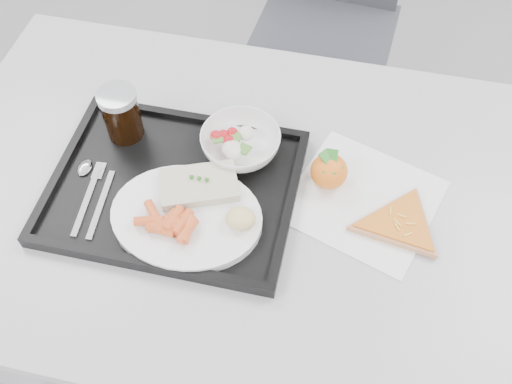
# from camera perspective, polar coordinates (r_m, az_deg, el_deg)

# --- Properties ---
(table) EXTENTS (1.20, 0.80, 0.75)m
(table) POSITION_cam_1_polar(r_m,az_deg,el_deg) (1.12, -1.60, -1.86)
(table) COLOR #A4A4A6
(table) RESTS_ON ground
(chair) EXTENTS (0.45, 0.45, 0.93)m
(chair) POSITION_cam_1_polar(r_m,az_deg,el_deg) (1.85, 7.30, 18.52)
(chair) COLOR #323339
(chair) RESTS_ON ground
(tray) EXTENTS (0.45, 0.35, 0.03)m
(tray) POSITION_cam_1_polar(r_m,az_deg,el_deg) (1.07, -8.15, 0.43)
(tray) COLOR black
(tray) RESTS_ON table
(dinner_plate) EXTENTS (0.27, 0.27, 0.02)m
(dinner_plate) POSITION_cam_1_polar(r_m,az_deg,el_deg) (1.01, -6.96, -2.50)
(dinner_plate) COLOR white
(dinner_plate) RESTS_ON tray
(fish_fillet) EXTENTS (0.16, 0.13, 0.03)m
(fish_fillet) POSITION_cam_1_polar(r_m,az_deg,el_deg) (1.03, -5.72, 0.73)
(fish_fillet) COLOR beige
(fish_fillet) RESTS_ON dinner_plate
(bread_roll) EXTENTS (0.06, 0.05, 0.03)m
(bread_roll) POSITION_cam_1_polar(r_m,az_deg,el_deg) (0.97, -1.54, -2.67)
(bread_roll) COLOR tan
(bread_roll) RESTS_ON dinner_plate
(salad_bowl) EXTENTS (0.15, 0.15, 0.05)m
(salad_bowl) POSITION_cam_1_polar(r_m,az_deg,el_deg) (1.09, -1.54, 4.91)
(salad_bowl) COLOR white
(salad_bowl) RESTS_ON tray
(cola_glass) EXTENTS (0.07, 0.07, 0.11)m
(cola_glass) POSITION_cam_1_polar(r_m,az_deg,el_deg) (1.12, -13.34, 7.67)
(cola_glass) COLOR black
(cola_glass) RESTS_ON tray
(cutlery) EXTENTS (0.09, 0.17, 0.01)m
(cutlery) POSITION_cam_1_polar(r_m,az_deg,el_deg) (1.09, -16.15, 0.39)
(cutlery) COLOR silver
(cutlery) RESTS_ON tray
(napkin) EXTENTS (0.31, 0.31, 0.00)m
(napkin) POSITION_cam_1_polar(r_m,az_deg,el_deg) (1.07, 10.68, -0.76)
(napkin) COLOR white
(napkin) RESTS_ON table
(tangerine) EXTENTS (0.09, 0.09, 0.07)m
(tangerine) POSITION_cam_1_polar(r_m,az_deg,el_deg) (1.06, 7.31, 2.08)
(tangerine) COLOR orange
(tangerine) RESTS_ON napkin
(pizza_slice) EXTENTS (0.24, 0.24, 0.02)m
(pizza_slice) POSITION_cam_1_polar(r_m,az_deg,el_deg) (1.04, 14.17, -3.10)
(pizza_slice) COLOR #E4C36B
(pizza_slice) RESTS_ON napkin
(carrot_pile) EXTENTS (0.11, 0.07, 0.02)m
(carrot_pile) POSITION_cam_1_polar(r_m,az_deg,el_deg) (0.98, -8.70, -3.14)
(carrot_pile) COLOR #D65426
(carrot_pile) RESTS_ON dinner_plate
(salad_contents) EXTENTS (0.09, 0.08, 0.03)m
(salad_contents) POSITION_cam_1_polar(r_m,az_deg,el_deg) (1.07, -2.44, 4.98)
(salad_contents) COLOR #B61219
(salad_contents) RESTS_ON salad_bowl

